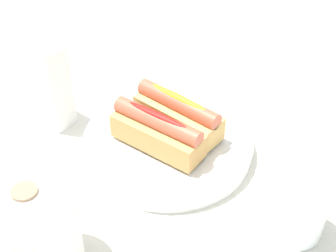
# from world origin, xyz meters

# --- Properties ---
(ground_plane) EXTENTS (2.40, 2.40, 0.00)m
(ground_plane) POSITION_xyz_m (0.00, 0.00, 0.00)
(ground_plane) COLOR silver
(serving_bowl) EXTENTS (0.27, 0.27, 0.03)m
(serving_bowl) POSITION_xyz_m (0.03, 0.02, 0.02)
(serving_bowl) COLOR white
(serving_bowl) RESTS_ON ground_plane
(hotdog_front) EXTENTS (0.16, 0.07, 0.06)m
(hotdog_front) POSITION_xyz_m (0.03, -0.01, 0.06)
(hotdog_front) COLOR tan
(hotdog_front) RESTS_ON serving_bowl
(hotdog_back) EXTENTS (0.16, 0.08, 0.06)m
(hotdog_back) POSITION_xyz_m (0.02, 0.05, 0.06)
(hotdog_back) COLOR tan
(hotdog_back) RESTS_ON serving_bowl
(water_glass) EXTENTS (0.07, 0.07, 0.09)m
(water_glass) POSITION_xyz_m (-0.21, -0.00, 0.04)
(water_glass) COLOR white
(water_glass) RESTS_ON ground_plane
(paper_towel_roll) EXTENTS (0.11, 0.11, 0.13)m
(paper_towel_roll) POSITION_xyz_m (-0.02, 0.28, 0.07)
(paper_towel_roll) COLOR white
(paper_towel_roll) RESTS_ON ground_plane
(napkin_box) EXTENTS (0.12, 0.06, 0.15)m
(napkin_box) POSITION_xyz_m (0.24, 0.12, 0.07)
(napkin_box) COLOR white
(napkin_box) RESTS_ON ground_plane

